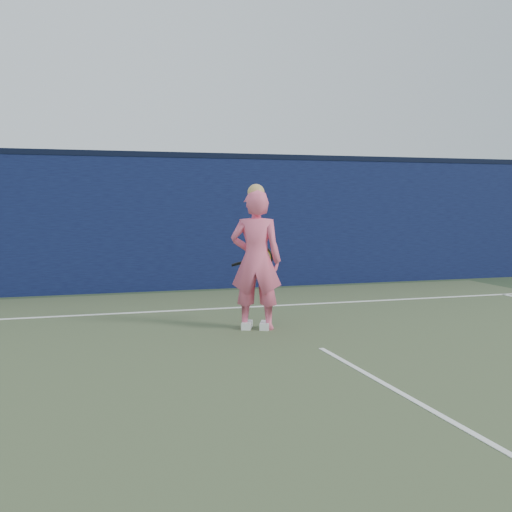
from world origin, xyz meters
name	(u,v)px	position (x,y,z in m)	size (l,w,h in m)	color
ground	(360,372)	(0.00, 0.00, 0.00)	(80.00, 80.00, 0.00)	#2F4329
court_surface	(490,444)	(0.00, -2.00, 0.00)	(11.00, 16.00, 0.01)	#465435
backstop_wall	(212,224)	(0.00, 6.50, 1.25)	(24.00, 0.40, 2.50)	#0B1034
wall_cap	(211,156)	(0.00, 6.50, 2.55)	(24.00, 0.42, 0.10)	black
player	(256,260)	(-0.37, 2.32, 0.92)	(0.78, 0.66, 1.90)	#FF6388
racket	(259,258)	(-0.22, 2.69, 0.91)	(0.51, 0.40, 0.33)	black
court_lines	(376,379)	(0.00, -0.33, 0.01)	(11.00, 12.04, 0.01)	white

